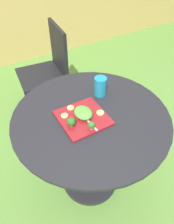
{
  "coord_description": "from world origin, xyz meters",
  "views": [
    {
      "loc": [
        -0.49,
        -0.79,
        1.63
      ],
      "look_at": [
        -0.03,
        0.0,
        0.78
      ],
      "focal_mm": 34.65,
      "sensor_mm": 36.0,
      "label": 1
    }
  ],
  "objects_px": {
    "salad_plate": "(83,118)",
    "fork": "(88,121)",
    "patio_chair": "(49,66)",
    "drinking_glass": "(100,87)"
  },
  "relations": [
    {
      "from": "salad_plate",
      "to": "fork",
      "type": "distance_m",
      "value": 0.05
    },
    {
      "from": "patio_chair",
      "to": "fork",
      "type": "relative_size",
      "value": 5.82
    },
    {
      "from": "patio_chair",
      "to": "drinking_glass",
      "type": "bearing_deg",
      "value": -87.97
    },
    {
      "from": "salad_plate",
      "to": "fork",
      "type": "relative_size",
      "value": 1.75
    },
    {
      "from": "salad_plate",
      "to": "fork",
      "type": "xyz_separation_m",
      "value": [
        0.01,
        -0.04,
        0.01
      ]
    },
    {
      "from": "salad_plate",
      "to": "fork",
      "type": "height_order",
      "value": "fork"
    },
    {
      "from": "patio_chair",
      "to": "fork",
      "type": "bearing_deg",
      "value": -99.48
    },
    {
      "from": "salad_plate",
      "to": "fork",
      "type": "bearing_deg",
      "value": -80.08
    },
    {
      "from": "salad_plate",
      "to": "drinking_glass",
      "type": "height_order",
      "value": "drinking_glass"
    },
    {
      "from": "patio_chair",
      "to": "drinking_glass",
      "type": "xyz_separation_m",
      "value": [
        0.03,
        -0.85,
        0.27
      ]
    }
  ]
}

